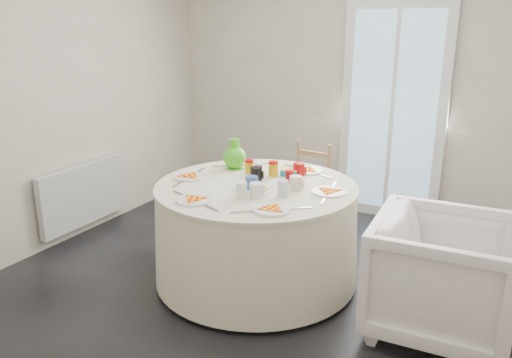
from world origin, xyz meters
The scene contains 14 objects.
floor centered at (0.00, 0.00, 0.00)m, with size 4.00×4.00×0.00m, color black.
wall_back centered at (0.00, 2.00, 1.30)m, with size 4.00×0.02×2.60m, color #BCB5A3.
wall_left centered at (-2.00, 0.00, 1.30)m, with size 0.02×4.00×2.60m, color #BCB5A3.
glass_door centered at (0.40, 1.95, 1.05)m, with size 1.00×0.08×2.10m, color silver.
radiator centered at (-1.94, 0.20, 0.38)m, with size 0.07×1.00×0.55m, color silver.
table centered at (-0.14, 0.14, 0.38)m, with size 1.50×1.50×0.76m, color beige.
wooden_chair centered at (-0.18, 1.19, 0.47)m, with size 0.37×0.35×0.83m, color #9C7B46, non-canonical shape.
armchair centered at (1.19, 0.08, 0.39)m, with size 0.81×0.76×0.84m, color white.
place_settings centered at (-0.14, 0.14, 0.77)m, with size 1.31×1.31×0.02m, color silver, non-canonical shape.
jar_cluster centered at (-0.14, 0.34, 0.82)m, with size 0.44×0.22×0.13m, color brown, non-canonical shape.
butter_tub centered at (-0.02, 0.47, 0.79)m, with size 0.13×0.09×0.05m, color #077F9E.
green_pitcher centered at (-0.49, 0.44, 0.87)m, with size 0.18×0.18×0.24m, color green, non-canonical shape.
cheese_platter centered at (-0.09, 0.04, 0.77)m, with size 0.28×0.18×0.04m, color white, non-canonical shape.
mugs_glasses centered at (-0.01, 0.12, 0.81)m, with size 0.67×0.67×0.12m, color gray, non-canonical shape.
Camera 1 is at (1.46, -2.88, 1.85)m, focal length 35.00 mm.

